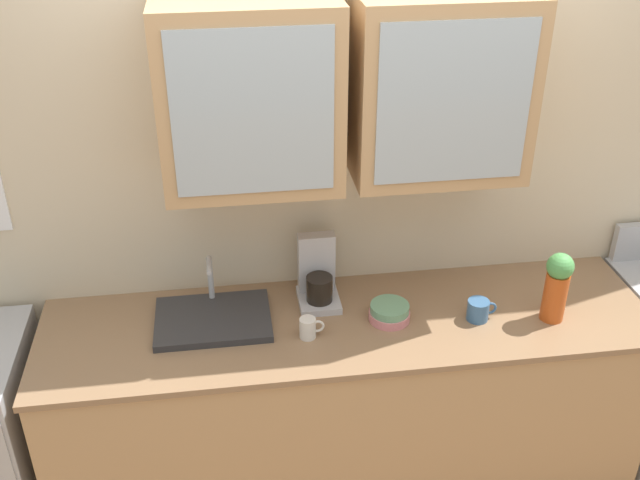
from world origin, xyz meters
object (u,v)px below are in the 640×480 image
bowl_stack (389,312)px  cup_near_bowls (478,310)px  sink_faucet (213,318)px  coffee_maker (318,278)px  vase (557,285)px  cup_near_sink (308,328)px

bowl_stack → cup_near_bowls: (0.36, -0.05, 0.01)m
cup_near_bowls → sink_faucet: bearing=172.9°
sink_faucet → coffee_maker: 0.46m
bowl_stack → coffee_maker: 0.33m
cup_near_bowls → coffee_maker: coffee_maker is taller
bowl_stack → coffee_maker: bearing=145.3°
vase → cup_near_bowls: bearing=172.9°
vase → cup_near_sink: 1.00m
bowl_stack → vase: bearing=-7.5°
vase → cup_near_sink: size_ratio=3.05×
sink_faucet → bowl_stack: (0.71, -0.08, 0.01)m
bowl_stack → cup_near_bowls: size_ratio=1.37×
coffee_maker → vase: bearing=-16.4°
sink_faucet → coffee_maker: bearing=13.0°
sink_faucet → bowl_stack: size_ratio=2.75×
bowl_stack → vase: size_ratio=0.56×
vase → coffee_maker: 0.96m
bowl_stack → vase: (0.66, -0.09, 0.13)m
cup_near_bowls → coffee_maker: 0.67m
bowl_stack → sink_faucet: bearing=173.3°
coffee_maker → cup_near_sink: bearing=-106.0°
vase → cup_near_bowls: 0.32m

